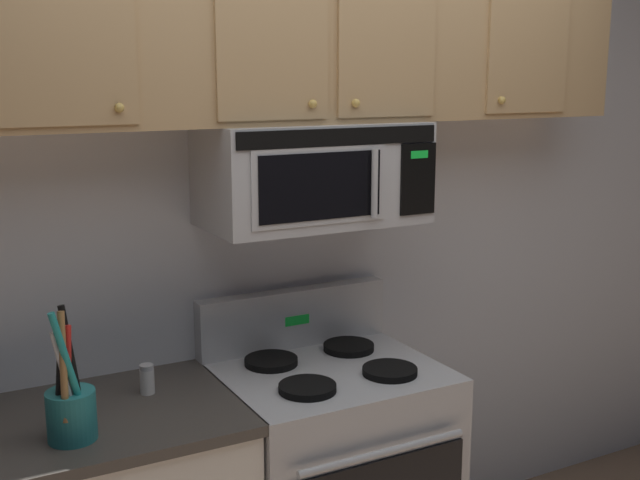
# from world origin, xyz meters

# --- Properties ---
(back_wall) EXTENTS (5.20, 0.10, 2.70)m
(back_wall) POSITION_xyz_m (0.00, 0.79, 1.35)
(back_wall) COLOR silver
(back_wall) RESTS_ON ground_plane
(over_range_microwave) EXTENTS (0.76, 0.43, 0.35)m
(over_range_microwave) POSITION_xyz_m (-0.00, 0.54, 1.58)
(over_range_microwave) COLOR #B7BABF
(upper_cabinets) EXTENTS (2.50, 0.36, 0.55)m
(upper_cabinets) POSITION_xyz_m (-0.00, 0.57, 2.02)
(upper_cabinets) COLOR tan
(utensil_crock_teal) EXTENTS (0.14, 0.14, 0.39)m
(utensil_crock_teal) POSITION_xyz_m (-0.91, 0.28, 1.00)
(utensil_crock_teal) COLOR teal
(utensil_crock_teal) RESTS_ON counter_segment
(salt_shaker) EXTENTS (0.05, 0.05, 0.10)m
(salt_shaker) POSITION_xyz_m (-0.62, 0.51, 0.95)
(salt_shaker) COLOR white
(salt_shaker) RESTS_ON counter_segment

